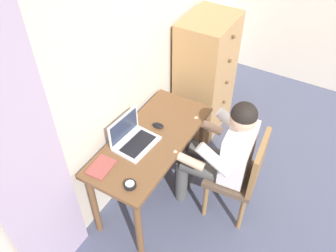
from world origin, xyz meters
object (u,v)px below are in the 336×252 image
at_px(person_seated, 223,151).
at_px(computer_mouse, 158,126).
at_px(desk_clock, 130,185).
at_px(chair, 241,173).
at_px(notebook_pad, 101,167).
at_px(laptop, 132,138).
at_px(dresser, 206,76).
at_px(desk, 152,148).

bearing_deg(person_seated, computer_mouse, 97.42).
bearing_deg(desk_clock, person_seated, -30.68).
xyz_separation_m(chair, notebook_pad, (-0.68, 0.88, 0.25)).
height_order(person_seated, laptop, person_seated).
distance_m(dresser, chair, 1.22).
relative_size(dresser, computer_mouse, 12.83).
bearing_deg(desk_clock, desk, 14.62).
distance_m(chair, desk_clock, 0.96).
xyz_separation_m(desk, person_seated, (0.22, -0.54, 0.06)).
xyz_separation_m(computer_mouse, desk_clock, (-0.62, -0.15, -0.00)).
bearing_deg(notebook_pad, computer_mouse, -16.57).
bearing_deg(dresser, laptop, 177.98).
bearing_deg(notebook_pad, dresser, -6.98).
bearing_deg(notebook_pad, chair, -55.80).
height_order(dresser, desk_clock, dresser).
bearing_deg(dresser, chair, -140.10).
xyz_separation_m(computer_mouse, notebook_pad, (-0.59, 0.14, -0.01)).
height_order(laptop, desk_clock, laptop).
distance_m(person_seated, notebook_pad, 0.96).
relative_size(desk, desk_clock, 13.46).
relative_size(desk_clock, notebook_pad, 0.43).
distance_m(desk, laptop, 0.23).
bearing_deg(desk, desk_clock, -165.38).
bearing_deg(dresser, notebook_pad, 176.30).
bearing_deg(notebook_pad, person_seated, -49.83).
bearing_deg(person_seated, desk_clock, 149.32).
xyz_separation_m(chair, desk_clock, (-0.71, 0.60, 0.26)).
height_order(desk_clock, notebook_pad, desk_clock).
bearing_deg(laptop, desk, -41.09).
distance_m(desk, computer_mouse, 0.20).
bearing_deg(notebook_pad, laptop, -13.38).
bearing_deg(desk, chair, -72.38).
bearing_deg(laptop, dresser, -2.02).
bearing_deg(laptop, person_seated, -62.71).
relative_size(desk, laptop, 3.37).
relative_size(chair, laptop, 2.47).
height_order(chair, desk_clock, chair).
relative_size(person_seated, laptop, 3.35).
distance_m(dresser, desk_clock, 1.66).
bearing_deg(chair, desk_clock, 140.02).
relative_size(dresser, chair, 1.45).
height_order(desk, notebook_pad, notebook_pad).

